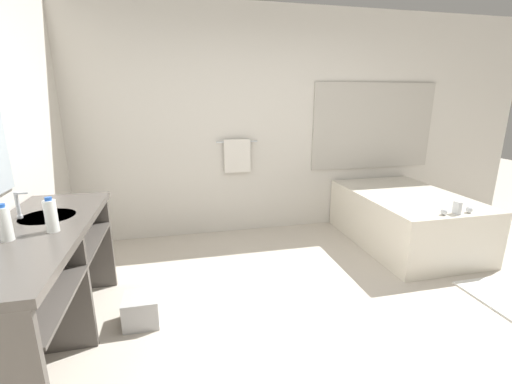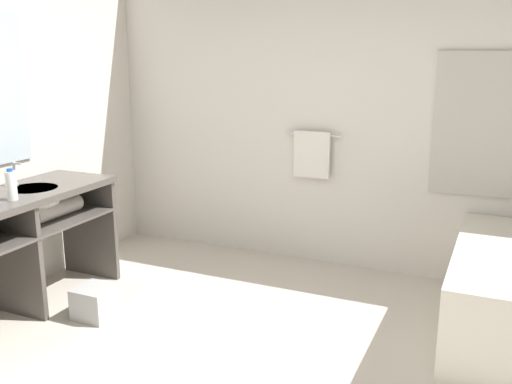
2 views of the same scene
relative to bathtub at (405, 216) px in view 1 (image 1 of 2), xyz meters
name	(u,v)px [view 1 (image 1 of 2)]	position (x,y,z in m)	size (l,w,h in m)	color
ground_plane	(333,338)	(-1.53, -1.37, -0.33)	(16.00, 16.00, 0.00)	beige
wall_back_with_blinds	(264,124)	(-1.47, 0.86, 1.02)	(7.40, 0.13, 2.70)	silver
vanity_counter	(42,262)	(-3.42, -1.04, 0.32)	(0.60, 1.67, 0.88)	#4C4742
sink_faucet	(18,206)	(-3.58, -0.82, 0.64)	(0.09, 0.04, 0.18)	silver
bathtub	(405,216)	(0.00, 0.00, 0.00)	(1.10, 1.64, 0.72)	silver
water_bottle_1	(5,224)	(-3.49, -1.22, 0.65)	(0.07, 0.07, 0.21)	silver
water_bottle_2	(51,216)	(-3.29, -1.13, 0.65)	(0.07, 0.07, 0.21)	silver
waste_bin	(142,309)	(-2.87, -0.88, -0.22)	(0.26, 0.26, 0.22)	#B2B2B2
bath_mat	(509,297)	(0.18, -1.24, -0.32)	(0.59, 0.62, 0.02)	white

